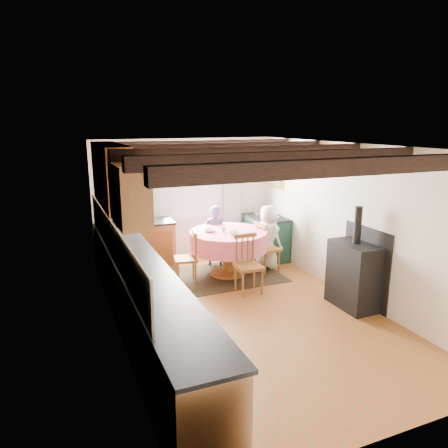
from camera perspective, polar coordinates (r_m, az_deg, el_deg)
name	(u,v)px	position (r m, az deg, el deg)	size (l,w,h in m)	color
floor	(245,312)	(6.29, 2.86, -11.85)	(3.60, 5.50, 0.00)	#A95621
ceiling	(247,146)	(5.69, 3.16, 10.53)	(3.60, 5.50, 0.00)	white
wall_back	(186,200)	(8.38, -5.14, 3.24)	(3.60, 0.00, 2.40)	silver
wall_front	(393,314)	(3.74, 21.88, -11.21)	(3.60, 0.00, 2.40)	silver
wall_left	(114,247)	(5.38, -14.61, -3.09)	(0.00, 5.50, 2.40)	silver
wall_right	(351,222)	(6.83, 16.76, 0.32)	(0.00, 5.50, 2.40)	silver
beam_a	(343,167)	(3.99, 15.78, 7.42)	(3.60, 0.16, 0.16)	black
beam_b	(286,158)	(4.82, 8.37, 8.77)	(3.60, 0.16, 0.16)	black
beam_c	(247,152)	(5.69, 3.14, 9.63)	(3.60, 0.16, 0.16)	black
beam_d	(219,148)	(6.61, -0.68, 10.21)	(3.60, 0.16, 0.16)	black
beam_e	(198,145)	(7.54, -3.57, 10.61)	(3.60, 0.16, 0.16)	black
splash_left	(112,241)	(5.66, -14.85, -2.25)	(0.02, 4.50, 0.55)	beige
splash_back	(136,204)	(8.12, -11.84, 2.67)	(1.40, 0.02, 0.55)	beige
base_cabinet_left	(141,301)	(5.68, -11.10, -10.15)	(0.60, 5.30, 0.88)	#9F602F
base_cabinet_back	(138,247)	(8.03, -11.55, -3.04)	(1.30, 0.60, 0.88)	#9F602F
worktop_left	(141,267)	(5.52, -11.12, -5.75)	(0.64, 5.30, 0.04)	black
worktop_back	(137,223)	(7.89, -11.68, 0.13)	(1.30, 0.64, 0.04)	black
wall_cabinet_glass	(111,175)	(6.42, -15.08, 6.41)	(0.34, 1.80, 0.90)	#9F602F
wall_cabinet_solid	(130,194)	(4.95, -12.63, 3.94)	(0.34, 0.90, 0.70)	#9F602F
window_frame	(191,180)	(8.33, -4.51, 5.98)	(1.34, 0.03, 1.54)	white
window_pane	(191,180)	(8.34, -4.52, 5.99)	(1.20, 0.01, 1.40)	white
curtain_left	(150,209)	(8.11, -9.97, 2.03)	(0.35, 0.10, 2.10)	#B7B7B7
curtain_right	(232,202)	(8.64, 1.10, 2.93)	(0.35, 0.10, 2.10)	#B7B7B7
curtain_rod	(192,149)	(8.20, -4.40, 10.07)	(0.03, 0.03, 2.00)	black
wall_picture	(276,173)	(8.60, 7.11, 6.83)	(0.04, 0.50, 0.60)	gold
wall_plate	(235,173)	(8.65, 1.54, 6.97)	(0.30, 0.30, 0.02)	silver
rug	(228,275)	(7.69, 0.53, -6.92)	(1.83, 1.43, 0.01)	black
dining_table	(228,254)	(7.55, 0.54, -4.03)	(1.37, 1.37, 0.83)	#E37082
chair_near	(249,265)	(6.80, 3.38, -5.49)	(0.41, 0.43, 0.96)	#935C1E
chair_left	(186,257)	(7.26, -5.21, -4.45)	(0.39, 0.41, 0.91)	#935C1E
chair_right	(267,247)	(7.80, 5.89, -3.09)	(0.40, 0.42, 0.94)	#935C1E
aga_range	(266,237)	(8.55, 5.70, -1.77)	(0.62, 0.96, 0.89)	#173E31
cast_iron_stove	(355,258)	(6.50, 17.31, -4.37)	(0.46, 0.77, 1.53)	black
child_far	(215,236)	(8.05, -1.29, -1.59)	(0.43, 0.28, 1.18)	#403F61
child_right	(268,237)	(7.98, 5.98, -1.70)	(0.59, 0.38, 1.21)	silver
bowl_a	(210,230)	(7.43, -1.93, -0.83)	(0.21, 0.21, 0.05)	silver
bowl_b	(234,233)	(7.24, 1.40, -1.19)	(0.18, 0.18, 0.06)	silver
cup	(223,229)	(7.40, -0.09, -0.74)	(0.09, 0.09, 0.08)	silver
canister_tall	(117,216)	(7.86, -14.31, 1.03)	(0.15, 0.15, 0.25)	#262628
canister_wide	(137,216)	(7.88, -11.69, 1.09)	(0.20, 0.20, 0.22)	#262628
canister_slim	(147,215)	(7.84, -10.41, 1.20)	(0.09, 0.09, 0.25)	#262628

